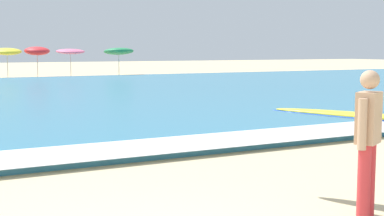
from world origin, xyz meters
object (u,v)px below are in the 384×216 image
object	(u,v)px
beach_umbrella_6	(37,51)
beach_umbrella_7	(70,51)
beach_umbrella_5	(7,52)
surfer_with_board	(375,127)
beach_umbrella_8	(119,51)

from	to	relation	value
beach_umbrella_6	beach_umbrella_7	xyz separation A→B (m)	(2.30, -0.37, -0.04)
beach_umbrella_5	beach_umbrella_7	world-z (taller)	beach_umbrella_5
surfer_with_board	beach_umbrella_5	world-z (taller)	beach_umbrella_5
beach_umbrella_5	beach_umbrella_8	distance (m)	7.86
surfer_with_board	beach_umbrella_5	xyz separation A→B (m)	(0.90, 34.45, 0.79)
beach_umbrella_5	beach_umbrella_8	bearing A→B (deg)	-8.57
beach_umbrella_6	beach_umbrella_8	xyz separation A→B (m)	(5.74, -1.08, -0.03)
beach_umbrella_6	beach_umbrella_7	distance (m)	2.33
surfer_with_board	beach_umbrella_6	bearing A→B (deg)	85.12
surfer_with_board	beach_umbrella_6	size ratio (longest dim) A/B	1.23
beach_umbrella_5	beach_umbrella_8	xyz separation A→B (m)	(7.77, -1.17, 0.01)
beach_umbrella_7	beach_umbrella_8	xyz separation A→B (m)	(3.44, -0.72, 0.01)
beach_umbrella_6	beach_umbrella_8	world-z (taller)	beach_umbrella_6
beach_umbrella_8	beach_umbrella_5	bearing A→B (deg)	171.43
beach_umbrella_6	beach_umbrella_7	size ratio (longest dim) A/B	1.07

